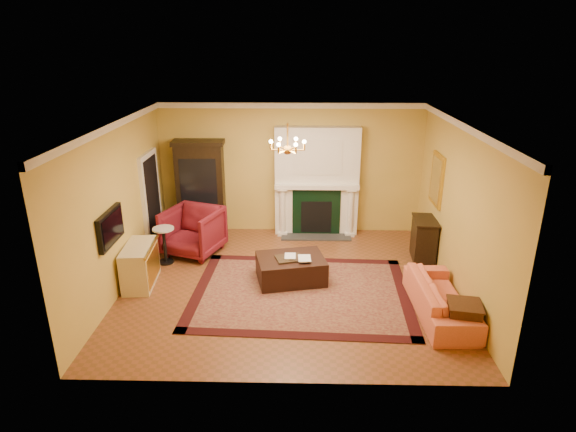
{
  "coord_description": "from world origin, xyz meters",
  "views": [
    {
      "loc": [
        0.2,
        -7.99,
        4.31
      ],
      "look_at": [
        -0.0,
        0.3,
        1.25
      ],
      "focal_mm": 30.0,
      "sensor_mm": 36.0,
      "label": 1
    }
  ],
  "objects_px": {
    "wingback_armchair": "(193,229)",
    "end_table": "(463,321)",
    "commode": "(140,265)",
    "console_table": "(424,240)",
    "coral_sofa": "(441,293)",
    "pedestal_table": "(164,243)",
    "leather_ottoman": "(291,269)",
    "china_cabinet": "(201,190)"
  },
  "relations": [
    {
      "from": "commode",
      "to": "leather_ottoman",
      "type": "xyz_separation_m",
      "value": [
        2.79,
        0.2,
        -0.14
      ]
    },
    {
      "from": "end_table",
      "to": "leather_ottoman",
      "type": "relative_size",
      "value": 0.44
    },
    {
      "from": "coral_sofa",
      "to": "leather_ottoman",
      "type": "height_order",
      "value": "coral_sofa"
    },
    {
      "from": "china_cabinet",
      "to": "pedestal_table",
      "type": "height_order",
      "value": "china_cabinet"
    },
    {
      "from": "wingback_armchair",
      "to": "commode",
      "type": "relative_size",
      "value": 1.06
    },
    {
      "from": "wingback_armchair",
      "to": "end_table",
      "type": "relative_size",
      "value": 2.04
    },
    {
      "from": "china_cabinet",
      "to": "leather_ottoman",
      "type": "distance_m",
      "value": 3.25
    },
    {
      "from": "china_cabinet",
      "to": "pedestal_table",
      "type": "bearing_deg",
      "value": -108.07
    },
    {
      "from": "commode",
      "to": "end_table",
      "type": "distance_m",
      "value": 5.67
    },
    {
      "from": "wingback_armchair",
      "to": "leather_ottoman",
      "type": "xyz_separation_m",
      "value": [
        2.09,
        -1.19,
        -0.3
      ]
    },
    {
      "from": "pedestal_table",
      "to": "commode",
      "type": "bearing_deg",
      "value": -103.71
    },
    {
      "from": "pedestal_table",
      "to": "china_cabinet",
      "type": "bearing_deg",
      "value": 74.16
    },
    {
      "from": "pedestal_table",
      "to": "end_table",
      "type": "bearing_deg",
      "value": -25.11
    },
    {
      "from": "commode",
      "to": "end_table",
      "type": "height_order",
      "value": "commode"
    },
    {
      "from": "coral_sofa",
      "to": "end_table",
      "type": "height_order",
      "value": "coral_sofa"
    },
    {
      "from": "coral_sofa",
      "to": "leather_ottoman",
      "type": "distance_m",
      "value": 2.74
    },
    {
      "from": "wingback_armchair",
      "to": "china_cabinet",
      "type": "bearing_deg",
      "value": 110.82
    },
    {
      "from": "pedestal_table",
      "to": "commode",
      "type": "xyz_separation_m",
      "value": [
        -0.22,
        -0.9,
        -0.06
      ]
    },
    {
      "from": "pedestal_table",
      "to": "leather_ottoman",
      "type": "xyz_separation_m",
      "value": [
        2.57,
        -0.7,
        -0.2
      ]
    },
    {
      "from": "leather_ottoman",
      "to": "wingback_armchair",
      "type": "bearing_deg",
      "value": 138.02
    },
    {
      "from": "commode",
      "to": "wingback_armchair",
      "type": "bearing_deg",
      "value": 58.91
    },
    {
      "from": "wingback_armchair",
      "to": "console_table",
      "type": "height_order",
      "value": "wingback_armchair"
    },
    {
      "from": "coral_sofa",
      "to": "china_cabinet",
      "type": "bearing_deg",
      "value": 51.57
    },
    {
      "from": "wingback_armchair",
      "to": "coral_sofa",
      "type": "height_order",
      "value": "wingback_armchair"
    },
    {
      "from": "wingback_armchair",
      "to": "console_table",
      "type": "bearing_deg",
      "value": 18.25
    },
    {
      "from": "china_cabinet",
      "to": "wingback_armchair",
      "type": "xyz_separation_m",
      "value": [
        0.02,
        -1.14,
        -0.51
      ]
    },
    {
      "from": "console_table",
      "to": "commode",
      "type": "bearing_deg",
      "value": -161.98
    },
    {
      "from": "console_table",
      "to": "leather_ottoman",
      "type": "relative_size",
      "value": 0.68
    },
    {
      "from": "commode",
      "to": "end_table",
      "type": "xyz_separation_m",
      "value": [
        5.45,
        -1.55,
        -0.12
      ]
    },
    {
      "from": "pedestal_table",
      "to": "leather_ottoman",
      "type": "height_order",
      "value": "pedestal_table"
    },
    {
      "from": "coral_sofa",
      "to": "leather_ottoman",
      "type": "xyz_separation_m",
      "value": [
        -2.5,
        1.12,
        -0.15
      ]
    },
    {
      "from": "china_cabinet",
      "to": "commode",
      "type": "height_order",
      "value": "china_cabinet"
    },
    {
      "from": "wingback_armchair",
      "to": "end_table",
      "type": "bearing_deg",
      "value": -11.83
    },
    {
      "from": "console_table",
      "to": "leather_ottoman",
      "type": "xyz_separation_m",
      "value": [
        -2.72,
        -1.05,
        -0.17
      ]
    },
    {
      "from": "wingback_armchair",
      "to": "pedestal_table",
      "type": "xyz_separation_m",
      "value": [
        -0.48,
        -0.49,
        -0.1
      ]
    },
    {
      "from": "console_table",
      "to": "coral_sofa",
      "type": "bearing_deg",
      "value": -90.77
    },
    {
      "from": "pedestal_table",
      "to": "commode",
      "type": "distance_m",
      "value": 0.93
    },
    {
      "from": "china_cabinet",
      "to": "pedestal_table",
      "type": "xyz_separation_m",
      "value": [
        -0.46,
        -1.63,
        -0.61
      ]
    },
    {
      "from": "pedestal_table",
      "to": "commode",
      "type": "height_order",
      "value": "commode"
    },
    {
      "from": "china_cabinet",
      "to": "commode",
      "type": "relative_size",
      "value": 2.03
    },
    {
      "from": "pedestal_table",
      "to": "coral_sofa",
      "type": "height_order",
      "value": "coral_sofa"
    },
    {
      "from": "commode",
      "to": "console_table",
      "type": "xyz_separation_m",
      "value": [
        5.51,
        1.25,
        0.03
      ]
    }
  ]
}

